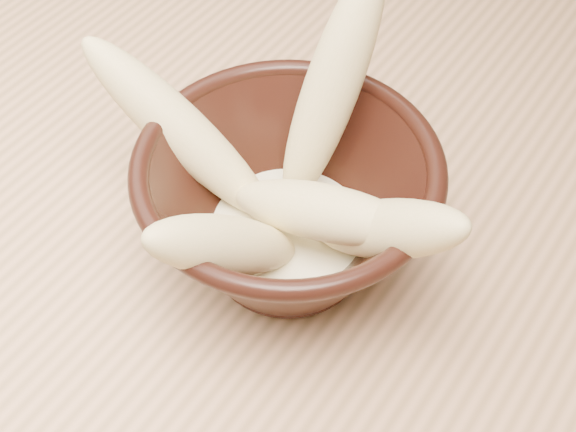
# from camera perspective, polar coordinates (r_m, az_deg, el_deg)

# --- Properties ---
(table) EXTENTS (1.20, 0.80, 0.75)m
(table) POSITION_cam_1_polar(r_m,az_deg,el_deg) (0.72, 8.64, 0.52)
(table) COLOR tan
(table) RESTS_ON ground
(bowl) EXTENTS (0.20, 0.20, 0.11)m
(bowl) POSITION_cam_1_polar(r_m,az_deg,el_deg) (0.53, -0.00, 0.64)
(bowl) COLOR black
(bowl) RESTS_ON table
(milk_puddle) EXTENTS (0.11, 0.11, 0.02)m
(milk_puddle) POSITION_cam_1_polar(r_m,az_deg,el_deg) (0.55, -0.00, -1.15)
(milk_puddle) COLOR #FFF7CD
(milk_puddle) RESTS_ON bowl
(banana_upright) EXTENTS (0.05, 0.12, 0.17)m
(banana_upright) POSITION_cam_1_polar(r_m,az_deg,el_deg) (0.53, 3.09, 9.04)
(banana_upright) COLOR #DDCF83
(banana_upright) RESTS_ON bowl
(banana_left) EXTENTS (0.16, 0.05, 0.13)m
(banana_left) POSITION_cam_1_polar(r_m,az_deg,el_deg) (0.54, -7.72, 6.08)
(banana_left) COLOR #DDCF83
(banana_left) RESTS_ON bowl
(banana_right) EXTENTS (0.14, 0.06, 0.13)m
(banana_right) POSITION_cam_1_polar(r_m,az_deg,el_deg) (0.49, 6.96, -0.93)
(banana_right) COLOR #DDCF83
(banana_right) RESTS_ON bowl
(banana_across) EXTENTS (0.14, 0.04, 0.08)m
(banana_across) POSITION_cam_1_polar(r_m,az_deg,el_deg) (0.50, 2.25, 0.31)
(banana_across) COLOR #DDCF83
(banana_across) RESTS_ON bowl
(banana_front) EXTENTS (0.07, 0.13, 0.12)m
(banana_front) POSITION_cam_1_polar(r_m,az_deg,el_deg) (0.48, -4.47, -2.09)
(banana_front) COLOR #DDCF83
(banana_front) RESTS_ON bowl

